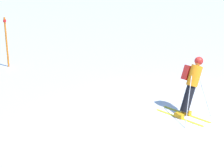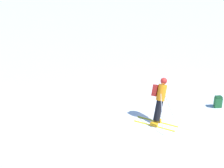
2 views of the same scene
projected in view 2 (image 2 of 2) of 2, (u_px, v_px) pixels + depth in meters
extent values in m
plane|color=white|center=(155.00, 120.00, 14.74)|extent=(300.00, 300.00, 0.00)
cube|color=yellow|center=(154.00, 126.00, 14.32)|extent=(0.81, 1.57, 0.01)
cube|color=yellow|center=(157.00, 122.00, 14.61)|extent=(0.81, 1.57, 0.01)
cube|color=orange|center=(154.00, 124.00, 14.29)|extent=(0.25, 0.31, 0.12)
cube|color=orange|center=(157.00, 120.00, 14.58)|extent=(0.25, 0.31, 0.12)
cylinder|color=black|center=(158.00, 111.00, 14.42)|extent=(0.60, 0.46, 0.84)
cylinder|color=orange|center=(162.00, 93.00, 14.35)|extent=(0.64, 0.54, 0.71)
sphere|color=tan|center=(164.00, 82.00, 14.31)|extent=(0.36, 0.33, 0.29)
sphere|color=#AD231E|center=(164.00, 81.00, 14.31)|extent=(0.42, 0.38, 0.34)
cube|color=#AD231E|center=(155.00, 90.00, 14.46)|extent=(0.46, 0.34, 0.51)
cylinder|color=#B7B7BC|center=(162.00, 114.00, 13.93)|extent=(1.02, 0.10, 1.22)
cylinder|color=#B7B7BC|center=(170.00, 107.00, 14.64)|extent=(0.26, 0.47, 1.06)
cube|color=#236633|center=(218.00, 102.00, 15.63)|extent=(0.27, 0.33, 0.44)
cube|color=#1A4C26|center=(219.00, 97.00, 15.52)|extent=(0.24, 0.30, 0.06)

